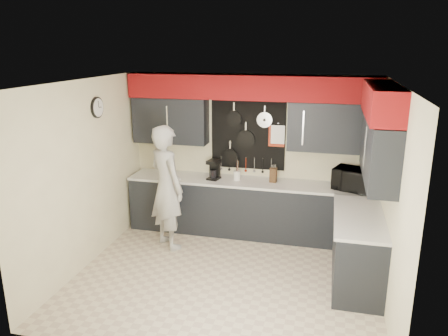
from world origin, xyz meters
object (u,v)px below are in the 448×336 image
(microwave, at_px, (354,179))
(coffee_maker, at_px, (214,169))
(knife_block, at_px, (273,175))
(person, at_px, (167,187))
(utensil_crock, at_px, (237,175))

(microwave, height_order, coffee_maker, microwave)
(microwave, height_order, knife_block, microwave)
(microwave, distance_m, person, 2.83)
(knife_block, height_order, person, person)
(knife_block, height_order, utensil_crock, knife_block)
(knife_block, xyz_separation_m, coffee_maker, (-0.96, -0.05, 0.05))
(microwave, relative_size, person, 0.31)
(microwave, relative_size, utensil_crock, 4.06)
(microwave, xyz_separation_m, knife_block, (-1.24, 0.10, -0.05))
(microwave, bearing_deg, coffee_maker, -161.65)
(person, bearing_deg, coffee_maker, -89.74)
(microwave, bearing_deg, person, -146.86)
(microwave, xyz_separation_m, coffee_maker, (-2.20, 0.04, 0.00))
(utensil_crock, bearing_deg, coffee_maker, -175.11)
(utensil_crock, xyz_separation_m, coffee_maker, (-0.38, -0.03, 0.09))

